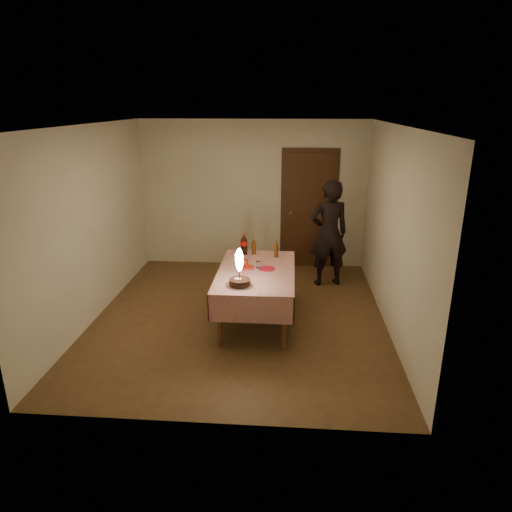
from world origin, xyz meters
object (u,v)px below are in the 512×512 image
at_px(birthday_cake, 240,276).
at_px(amber_bottle_left, 254,246).
at_px(dining_table, 256,277).
at_px(clear_cup, 258,265).
at_px(red_plate, 267,268).
at_px(photographer, 329,233).
at_px(red_cup, 245,263).
at_px(cola_bottle, 244,244).
at_px(amber_bottle_right, 276,249).

height_order(birthday_cake, amber_bottle_left, birthday_cake).
relative_size(dining_table, clear_cup, 19.11).
distance_m(dining_table, red_plate, 0.18).
height_order(red_plate, photographer, photographer).
distance_m(red_plate, red_cup, 0.31).
height_order(red_plate, clear_cup, clear_cup).
height_order(clear_cup, amber_bottle_left, amber_bottle_left).
height_order(red_cup, cola_bottle, cola_bottle).
distance_m(clear_cup, amber_bottle_right, 0.53).
distance_m(red_cup, cola_bottle, 0.55).
bearing_deg(clear_cup, photographer, 51.78).
distance_m(birthday_cake, red_cup, 0.68).
relative_size(red_cup, cola_bottle, 0.31).
relative_size(red_plate, amber_bottle_left, 0.86).
bearing_deg(dining_table, cola_bottle, 109.41).
bearing_deg(birthday_cake, red_plate, 64.17).
height_order(clear_cup, cola_bottle, cola_bottle).
distance_m(red_plate, clear_cup, 0.13).
bearing_deg(dining_table, clear_cup, 77.72).
bearing_deg(red_plate, amber_bottle_right, 78.34).
bearing_deg(birthday_cake, amber_bottle_left, 86.64).
bearing_deg(amber_bottle_right, birthday_cake, -109.75).
relative_size(clear_cup, amber_bottle_left, 0.35).
xyz_separation_m(red_cup, amber_bottle_right, (0.41, 0.45, 0.07)).
height_order(red_plate, amber_bottle_left, amber_bottle_left).
relative_size(dining_table, birthday_cake, 3.59).
distance_m(red_plate, photographer, 1.64).
height_order(birthday_cake, red_cup, birthday_cake).
xyz_separation_m(red_plate, amber_bottle_left, (-0.23, 0.61, 0.11)).
xyz_separation_m(clear_cup, amber_bottle_left, (-0.11, 0.58, 0.07)).
xyz_separation_m(birthday_cake, clear_cup, (0.18, 0.65, -0.08)).
relative_size(red_plate, photographer, 0.13).
height_order(dining_table, birthday_cake, birthday_cake).
bearing_deg(photographer, cola_bottle, -149.84).
xyz_separation_m(clear_cup, photographer, (1.04, 1.32, 0.09)).
bearing_deg(photographer, clear_cup, -128.22).
height_order(dining_table, amber_bottle_left, amber_bottle_left).
distance_m(red_cup, clear_cup, 0.19).
relative_size(red_plate, red_cup, 2.20).
bearing_deg(birthday_cake, photographer, 58.18).
relative_size(clear_cup, cola_bottle, 0.28).
xyz_separation_m(birthday_cake, cola_bottle, (-0.07, 1.22, 0.03)).
relative_size(red_plate, clear_cup, 2.44).
bearing_deg(amber_bottle_left, red_plate, -69.65).
bearing_deg(photographer, dining_table, -126.81).
bearing_deg(red_cup, photographer, 46.50).
bearing_deg(dining_table, red_cup, 142.57).
height_order(red_plate, amber_bottle_right, amber_bottle_right).
relative_size(birthday_cake, clear_cup, 5.32).
height_order(dining_table, red_cup, red_cup).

